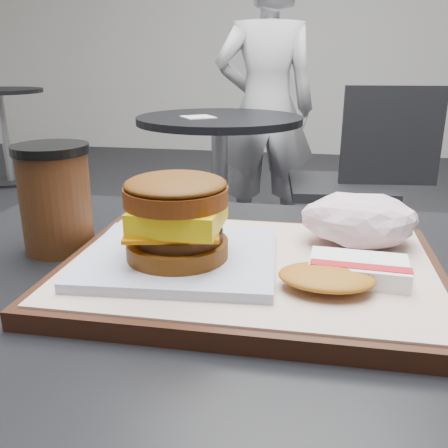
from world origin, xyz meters
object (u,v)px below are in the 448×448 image
at_px(crumpled_wrapper, 359,220).
at_px(patron, 266,109).
at_px(neighbor_chair, 357,176).
at_px(neighbor_table, 220,163).
at_px(serving_tray, 251,270).
at_px(coffee_cup, 56,198).
at_px(customer_table, 253,441).
at_px(breakfast_sandwich, 178,227).
at_px(hash_brown, 344,273).

height_order(crumpled_wrapper, patron, patron).
bearing_deg(neighbor_chair, neighbor_table, -176.72).
bearing_deg(serving_tray, neighbor_table, 101.83).
xyz_separation_m(serving_tray, coffee_cup, (-0.23, 0.04, 0.05)).
distance_m(customer_table, patron, 2.24).
relative_size(coffee_cup, neighbor_table, 0.17).
height_order(breakfast_sandwich, coffee_cup, coffee_cup).
relative_size(hash_brown, neighbor_table, 0.16).
bearing_deg(customer_table, coffee_cup, 164.91).
xyz_separation_m(coffee_cup, neighbor_chair, (0.48, 1.62, -0.32)).
distance_m(serving_tray, neighbor_table, 1.68).
distance_m(customer_table, neighbor_chair, 1.70).
height_order(customer_table, patron, patron).
distance_m(serving_tray, breakfast_sandwich, 0.09).
bearing_deg(patron, serving_tray, 83.10).
bearing_deg(customer_table, breakfast_sandwich, 179.62).
distance_m(breakfast_sandwich, neighbor_table, 1.69).
relative_size(customer_table, neighbor_table, 1.07).
bearing_deg(patron, coffee_cup, 77.03).
relative_size(customer_table, breakfast_sandwich, 3.97).
relative_size(serving_tray, crumpled_wrapper, 3.05).
bearing_deg(crumpled_wrapper, hash_brown, -100.40).
xyz_separation_m(customer_table, coffee_cup, (-0.24, 0.07, 0.25)).
bearing_deg(customer_table, neighbor_chair, 82.04).
xyz_separation_m(customer_table, breakfast_sandwich, (-0.08, 0.00, 0.24)).
bearing_deg(coffee_cup, crumpled_wrapper, 4.73).
relative_size(breakfast_sandwich, neighbor_table, 0.27).
distance_m(customer_table, breakfast_sandwich, 0.26).
bearing_deg(coffee_cup, hash_brown, -13.86).
height_order(hash_brown, neighbor_table, hash_brown).
bearing_deg(neighbor_table, crumpled_wrapper, -73.82).
bearing_deg(customer_table, neighbor_table, 101.98).
height_order(neighbor_table, neighbor_chair, neighbor_chair).
relative_size(serving_tray, hash_brown, 3.16).
height_order(customer_table, coffee_cup, coffee_cup).
bearing_deg(hash_brown, neighbor_table, 104.54).
relative_size(hash_brown, patron, 0.08).
distance_m(crumpled_wrapper, neighbor_chair, 1.62).
bearing_deg(breakfast_sandwich, serving_tray, 17.02).
relative_size(breakfast_sandwich, coffee_cup, 1.61).
distance_m(breakfast_sandwich, coffee_cup, 0.18).
distance_m(coffee_cup, neighbor_chair, 1.72).
bearing_deg(neighbor_table, coffee_cup, -86.10).
height_order(neighbor_chair, patron, patron).
distance_m(customer_table, hash_brown, 0.23).
xyz_separation_m(customer_table, serving_tray, (-0.01, 0.02, 0.20)).
height_order(coffee_cup, neighbor_chair, coffee_cup).
height_order(customer_table, neighbor_table, customer_table).
bearing_deg(coffee_cup, serving_tray, -10.56).
height_order(customer_table, crumpled_wrapper, crumpled_wrapper).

